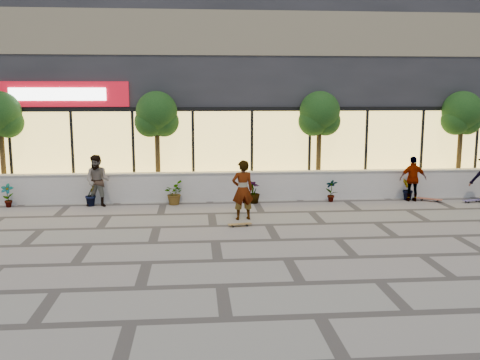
{
  "coord_description": "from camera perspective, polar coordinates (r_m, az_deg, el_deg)",
  "views": [
    {
      "loc": [
        -2.13,
        -11.94,
        3.87
      ],
      "look_at": [
        -0.81,
        3.61,
        1.3
      ],
      "focal_mm": 40.0,
      "sensor_mm": 36.0,
      "label": 1
    }
  ],
  "objects": [
    {
      "name": "skater_right_near",
      "position": [
        20.05,
        17.98,
        0.11
      ],
      "size": [
        0.98,
        0.49,
        1.62
      ],
      "primitive_type": "imported",
      "rotation": [
        0.0,
        0.0,
        3.04
      ],
      "color": "silver",
      "rests_on": "ground"
    },
    {
      "name": "retail_building",
      "position": [
        24.52,
        0.15,
        10.23
      ],
      "size": [
        24.0,
        9.17,
        8.5
      ],
      "color": "#232429",
      "rests_on": "ground"
    },
    {
      "name": "shrub_f",
      "position": [
        20.21,
        17.43,
        -0.96
      ],
      "size": [
        0.55,
        0.57,
        0.81
      ],
      "primitive_type": "imported",
      "rotation": [
        0.0,
        0.0,
        4.1
      ],
      "color": "#113612",
      "rests_on": "ground"
    },
    {
      "name": "tree_west",
      "position": [
        20.83,
        -24.24,
        6.1
      ],
      "size": [
        1.6,
        1.5,
        3.92
      ],
      "color": "#423017",
      "rests_on": "ground"
    },
    {
      "name": "ground",
      "position": [
        12.73,
        5.08,
        -8.38
      ],
      "size": [
        80.0,
        80.0,
        0.0
      ],
      "primitive_type": "plane",
      "color": "gray",
      "rests_on": "ground"
    },
    {
      "name": "skateboard_right_far",
      "position": [
        20.7,
        23.55,
        -2.0
      ],
      "size": [
        0.77,
        0.35,
        0.09
      ],
      "rotation": [
        0.0,
        0.0,
        0.22
      ],
      "color": "#4A4177",
      "rests_on": "ground"
    },
    {
      "name": "skateboard_center",
      "position": [
        15.62,
        -0.02,
        -4.73
      ],
      "size": [
        0.72,
        0.3,
        0.08
      ],
      "rotation": [
        0.0,
        0.0,
        0.17
      ],
      "color": "brown",
      "rests_on": "ground"
    },
    {
      "name": "shrub_b",
      "position": [
        19.05,
        -15.56,
        -1.47
      ],
      "size": [
        0.57,
        0.57,
        0.81
      ],
      "primitive_type": "imported",
      "rotation": [
        0.0,
        0.0,
        0.82
      ],
      "color": "#113612",
      "rests_on": "ground"
    },
    {
      "name": "shrub_d",
      "position": [
        18.82,
        1.44,
        -1.26
      ],
      "size": [
        0.64,
        0.64,
        0.81
      ],
      "primitive_type": "imported",
      "rotation": [
        0.0,
        0.0,
        2.46
      ],
      "color": "#113612",
      "rests_on": "ground"
    },
    {
      "name": "skater_left",
      "position": [
        18.78,
        -14.94,
        -0.1
      ],
      "size": [
        0.96,
        0.8,
        1.78
      ],
      "primitive_type": "imported",
      "rotation": [
        0.0,
        0.0,
        -0.15
      ],
      "color": "tan",
      "rests_on": "ground"
    },
    {
      "name": "planter_wall",
      "position": [
        19.35,
        1.56,
        -0.61
      ],
      "size": [
        22.0,
        0.42,
        1.04
      ],
      "color": "silver",
      "rests_on": "ground"
    },
    {
      "name": "tree_midwest",
      "position": [
        19.71,
        -8.88,
        6.67
      ],
      "size": [
        1.6,
        1.5,
        3.92
      ],
      "color": "#423017",
      "rests_on": "ground"
    },
    {
      "name": "shrub_e",
      "position": [
        19.33,
        9.72,
        -1.11
      ],
      "size": [
        0.46,
        0.35,
        0.81
      ],
      "primitive_type": "imported",
      "rotation": [
        0.0,
        0.0,
        3.28
      ],
      "color": "#113612",
      "rests_on": "ground"
    },
    {
      "name": "tree_east",
      "position": [
        22.12,
        22.58,
        6.35
      ],
      "size": [
        1.6,
        1.5,
        3.92
      ],
      "color": "#423017",
      "rests_on": "ground"
    },
    {
      "name": "skater_center",
      "position": [
        16.31,
        0.28,
        -1.07
      ],
      "size": [
        0.74,
        0.55,
        1.84
      ],
      "primitive_type": "imported",
      "rotation": [
        0.0,
        0.0,
        3.32
      ],
      "color": "silver",
      "rests_on": "ground"
    },
    {
      "name": "tree_mideast",
      "position": [
        20.2,
        8.48,
        6.74
      ],
      "size": [
        1.6,
        1.5,
        3.92
      ],
      "color": "#423017",
      "rests_on": "ground"
    },
    {
      "name": "skateboard_right_near",
      "position": [
        20.33,
        19.56,
        -1.92
      ],
      "size": [
        0.84,
        0.67,
        0.1
      ],
      "rotation": [
        0.0,
        0.0,
        -0.59
      ],
      "color": "brown",
      "rests_on": "ground"
    },
    {
      "name": "shrub_c",
      "position": [
        18.73,
        -7.11,
        -1.38
      ],
      "size": [
        0.68,
        0.77,
        0.81
      ],
      "primitive_type": "imported",
      "rotation": [
        0.0,
        0.0,
        1.64
      ],
      "color": "#113612",
      "rests_on": "ground"
    },
    {
      "name": "shrub_a",
      "position": [
        19.77,
        -23.56,
        -1.53
      ],
      "size": [
        0.43,
        0.29,
        0.81
      ],
      "primitive_type": "imported",
      "color": "#113612",
      "rests_on": "ground"
    }
  ]
}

